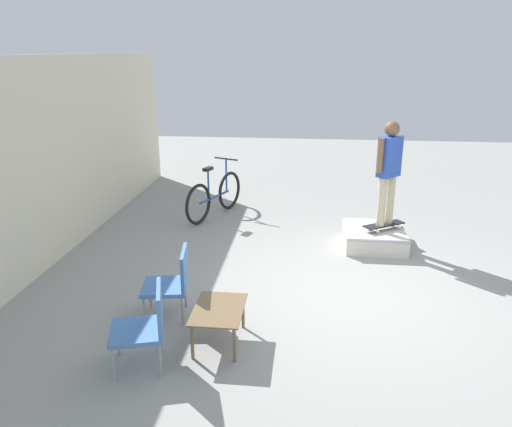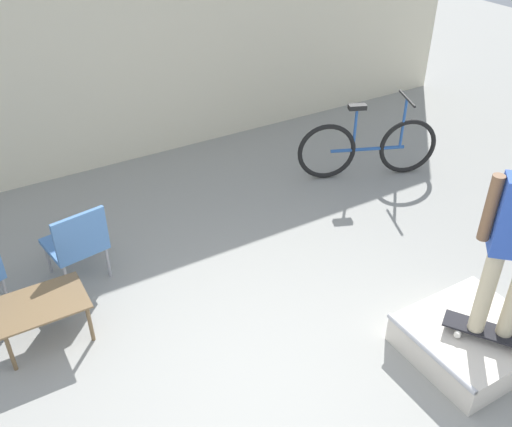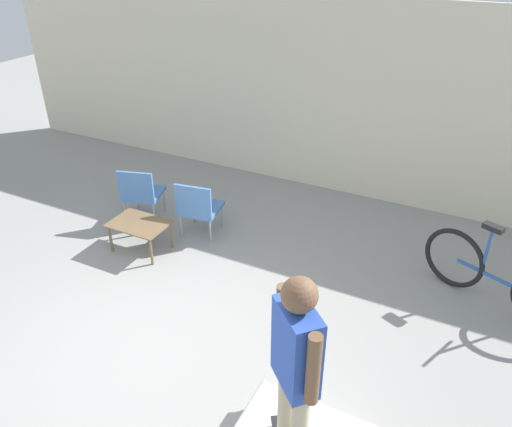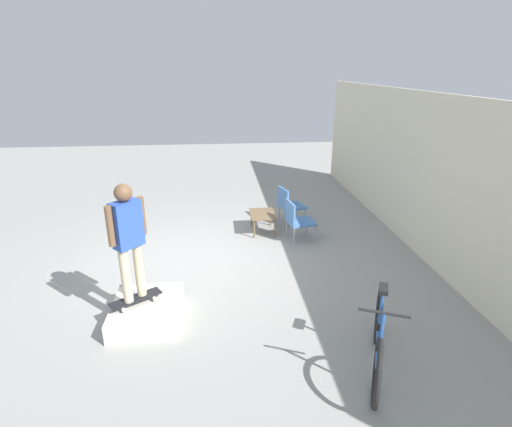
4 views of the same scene
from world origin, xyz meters
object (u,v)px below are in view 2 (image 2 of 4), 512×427
(skate_ramp_box, at_px, (471,340))
(bicycle, at_px, (368,148))
(skateboard_on_ramp, at_px, (489,331))
(coffee_table, at_px, (41,308))
(patio_chair_right, at_px, (77,241))

(skate_ramp_box, distance_m, bicycle, 3.14)
(skateboard_on_ramp, height_order, bicycle, bicycle)
(skateboard_on_ramp, height_order, coffee_table, coffee_table)
(skate_ramp_box, bearing_deg, coffee_table, 147.03)
(skate_ramp_box, distance_m, coffee_table, 3.70)
(coffee_table, xyz_separation_m, bicycle, (4.32, 0.87, 0.04))
(skate_ramp_box, relative_size, patio_chair_right, 1.26)
(coffee_table, height_order, bicycle, bicycle)
(patio_chair_right, xyz_separation_m, bicycle, (3.81, 0.22, -0.07))
(skate_ramp_box, relative_size, coffee_table, 1.39)
(skate_ramp_box, distance_m, patio_chair_right, 3.72)
(skate_ramp_box, xyz_separation_m, patio_chair_right, (-2.58, 2.66, 0.33))
(skateboard_on_ramp, bearing_deg, coffee_table, -157.94)
(skate_ramp_box, bearing_deg, skateboard_on_ramp, -92.57)
(coffee_table, relative_size, bicycle, 0.45)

